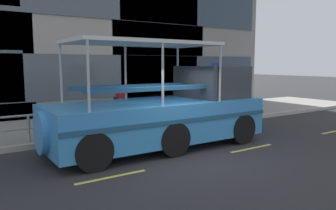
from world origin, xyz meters
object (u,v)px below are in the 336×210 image
Objects in this scene: parking_sign at (215,81)px; pedestrian_near_bow at (192,97)px; pedestrian_mid_left at (122,102)px; duck_tour_boat at (170,112)px.

parking_sign reaches higher than pedestrian_near_bow.
parking_sign is at bearing -4.37° from pedestrian_mid_left.
duck_tour_boat is at bearing -137.39° from pedestrian_near_bow.
pedestrian_near_bow is (3.18, 2.93, 0.07)m from duck_tour_boat.
duck_tour_boat is (-4.29, -2.61, -0.79)m from parking_sign.
pedestrian_near_bow is at bearing 42.61° from duck_tour_boat.
duck_tour_boat reaches higher than pedestrian_mid_left.
duck_tour_boat is 4.32m from pedestrian_near_bow.
parking_sign is 0.29× the size of duck_tour_boat.
pedestrian_near_bow is at bearing -0.52° from pedestrian_mid_left.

